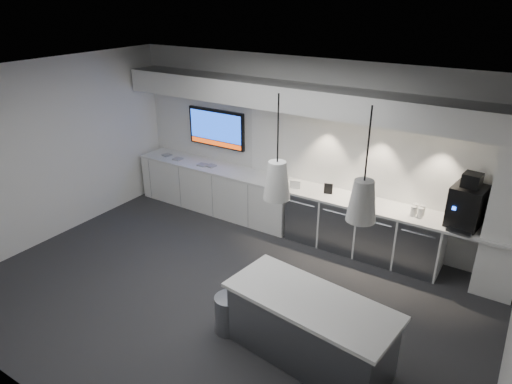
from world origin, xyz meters
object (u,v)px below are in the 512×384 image
Objects in this scene: island at (309,328)px; coffee_machine at (467,204)px; bin at (229,314)px; wall_tv at (216,128)px.

coffee_machine is (1.11, 2.63, 0.80)m from island.
island is 1.07m from bin.
island is (3.45, -2.87, -1.14)m from wall_tv.
bin is (2.40, -2.99, -1.31)m from wall_tv.
island is 4.07× the size of bin.
wall_tv is 4.58m from coffee_machine.
wall_tv is 2.49× the size of bin.
coffee_machine reaches higher than bin.
island is at bearing 6.35° from bin.
bin is at bearing -51.27° from wall_tv.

